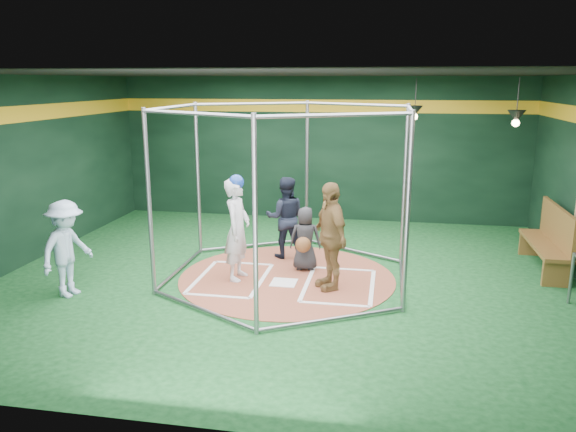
% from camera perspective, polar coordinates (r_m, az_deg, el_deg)
% --- Properties ---
extents(room_shell, '(10.10, 9.10, 3.53)m').
position_cam_1_polar(room_shell, '(9.54, -0.10, 3.69)').
color(room_shell, '#0D3A16').
rests_on(room_shell, ground).
extents(clay_disc, '(3.80, 3.80, 0.01)m').
position_cam_1_polar(clay_disc, '(9.98, -0.10, -6.25)').
color(clay_disc, '#954D36').
rests_on(clay_disc, ground).
extents(home_plate, '(0.43, 0.43, 0.01)m').
position_cam_1_polar(home_plate, '(9.70, -0.43, -6.77)').
color(home_plate, white).
rests_on(home_plate, clay_disc).
extents(batter_box_left, '(1.17, 1.77, 0.01)m').
position_cam_1_polar(batter_box_left, '(9.96, -5.79, -6.31)').
color(batter_box_left, white).
rests_on(batter_box_left, clay_disc).
extents(batter_box_right, '(1.17, 1.77, 0.01)m').
position_cam_1_polar(batter_box_right, '(9.62, 5.23, -7.00)').
color(batter_box_right, white).
rests_on(batter_box_right, clay_disc).
extents(batting_cage, '(4.05, 4.67, 3.00)m').
position_cam_1_polar(batting_cage, '(9.58, -0.11, 2.19)').
color(batting_cage, gray).
rests_on(batting_cage, ground).
extents(pendant_lamp_near, '(0.34, 0.34, 0.90)m').
position_cam_1_polar(pendant_lamp_near, '(12.86, 12.76, 10.35)').
color(pendant_lamp_near, black).
rests_on(pendant_lamp_near, room_shell).
extents(pendant_lamp_far, '(0.34, 0.34, 0.90)m').
position_cam_1_polar(pendant_lamp_far, '(11.48, 22.18, 9.35)').
color(pendant_lamp_far, black).
rests_on(pendant_lamp_far, room_shell).
extents(batter_figure, '(0.47, 0.68, 1.84)m').
position_cam_1_polar(batter_figure, '(9.69, -5.17, -1.21)').
color(batter_figure, silver).
rests_on(batter_figure, clay_disc).
extents(visitor_leopard, '(0.90, 1.13, 1.80)m').
position_cam_1_polar(visitor_leopard, '(9.25, 4.30, -2.02)').
color(visitor_leopard, '#A27C45').
rests_on(visitor_leopard, clay_disc).
extents(catcher_figure, '(0.61, 0.61, 1.17)m').
position_cam_1_polar(catcher_figure, '(10.20, 1.75, -2.35)').
color(catcher_figure, black).
rests_on(catcher_figure, clay_disc).
extents(umpire, '(0.88, 0.74, 1.59)m').
position_cam_1_polar(umpire, '(10.89, -0.27, -0.14)').
color(umpire, black).
rests_on(umpire, clay_disc).
extents(bystander_blue, '(0.79, 1.12, 1.57)m').
position_cam_1_polar(bystander_blue, '(9.62, -21.58, -3.11)').
color(bystander_blue, '#AFCCE8').
rests_on(bystander_blue, ground).
extents(dugout_bench, '(0.47, 2.03, 1.19)m').
position_cam_1_polar(dugout_bench, '(11.27, 25.11, -2.04)').
color(dugout_bench, brown).
rests_on(dugout_bench, ground).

